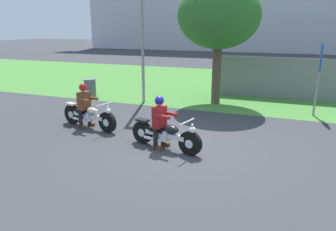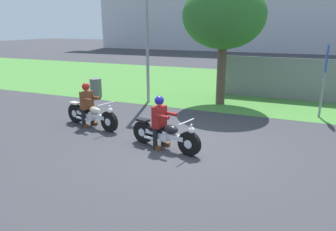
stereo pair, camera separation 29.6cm
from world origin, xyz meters
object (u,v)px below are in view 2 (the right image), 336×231
sign_banner (325,68)px  motorcycle_follow (92,115)px  streetlight_pole (149,4)px  tree_roadside (224,16)px  motorcycle_lead (165,135)px  rider_lead (160,118)px  trash_can (96,88)px  rider_follow (87,101)px

sign_banner → motorcycle_follow: bearing=-148.5°
streetlight_pole → sign_banner: size_ratio=2.46×
sign_banner → tree_roadside: bearing=170.7°
streetlight_pole → tree_roadside: bearing=18.0°
motorcycle_lead → sign_banner: 6.32m
rider_lead → trash_can: 6.89m
tree_roadside → sign_banner: bearing=-9.3°
trash_can → tree_roadside: bearing=10.2°
motorcycle_lead → tree_roadside: bearing=102.6°
tree_roadside → trash_can: tree_roadside is taller
tree_roadside → rider_follow: bearing=-123.8°
tree_roadside → sign_banner: size_ratio=1.84×
rider_follow → sign_banner: 7.99m
tree_roadside → sign_banner: 4.15m
motorcycle_follow → sign_banner: sign_banner is taller
rider_lead → tree_roadside: size_ratio=0.29×
motorcycle_lead → trash_can: (-5.39, 4.51, 0.03)m
rider_follow → rider_lead: bearing=-1.9°
motorcycle_follow → sign_banner: 7.93m
rider_follow → sign_banner: (6.83, 4.05, 0.91)m
rider_lead → sign_banner: 6.31m
rider_lead → sign_banner: size_ratio=0.53×
rider_follow → sign_banner: bearing=44.1°
sign_banner → motorcycle_lead: bearing=-127.8°
rider_follow → streetlight_pole: (0.35, 3.76, 3.12)m
tree_roadside → rider_lead: bearing=-92.5°
rider_lead → streetlight_pole: bearing=132.4°
motorcycle_lead → streetlight_pole: size_ratio=0.33×
trash_can → sign_banner: sign_banner is taller
streetlight_pole → motorcycle_lead: bearing=-59.7°
tree_roadside → motorcycle_lead: bearing=-90.8°
motorcycle_follow → tree_roadside: 6.35m
rider_lead → motorcycle_follow: 2.85m
rider_lead → motorcycle_follow: rider_lead is taller
motorcycle_follow → streetlight_pole: bearing=100.5°
rider_follow → sign_banner: sign_banner is taller
rider_follow → streetlight_pole: 4.90m
motorcycle_follow → tree_roadside: (2.95, 4.70, 3.08)m
rider_lead → motorcycle_follow: bearing=178.0°
rider_follow → motorcycle_lead: bearing=-1.8°
rider_follow → sign_banner: size_ratio=0.54×
motorcycle_lead → rider_lead: (-0.16, 0.04, 0.43)m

